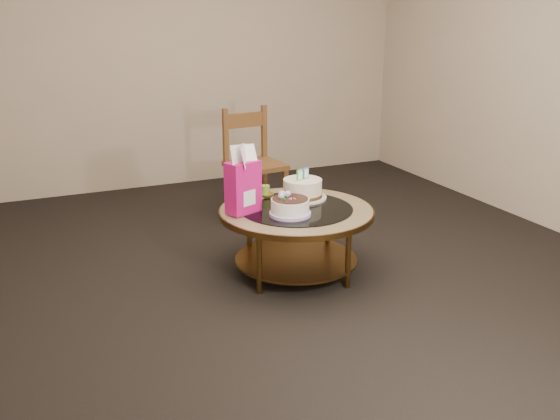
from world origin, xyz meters
name	(u,v)px	position (x,y,z in m)	size (l,w,h in m)	color
ground	(296,272)	(0.00, 0.00, 0.00)	(5.00, 5.00, 0.00)	black
room_walls	(298,37)	(0.00, 0.00, 1.54)	(4.52, 5.02, 2.61)	tan
coffee_table	(296,220)	(0.00, 0.00, 0.38)	(1.02, 1.02, 0.46)	brown
decorated_cake	(290,208)	(-0.10, -0.11, 0.51)	(0.26, 0.26, 0.15)	#BEA0E3
cream_cake	(303,189)	(0.13, 0.18, 0.52)	(0.33, 0.33, 0.21)	silver
gift_bag	(243,180)	(-0.35, 0.06, 0.67)	(0.24, 0.21, 0.43)	#CF137B
pillar_candle	(265,192)	(-0.09, 0.32, 0.49)	(0.12, 0.12, 0.09)	#ECE061
dining_chair	(253,163)	(0.18, 1.22, 0.46)	(0.46, 0.46, 0.92)	brown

